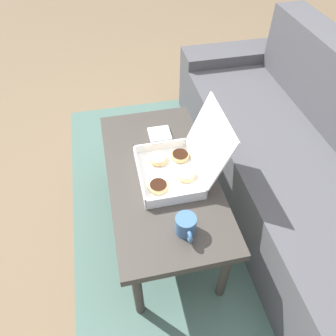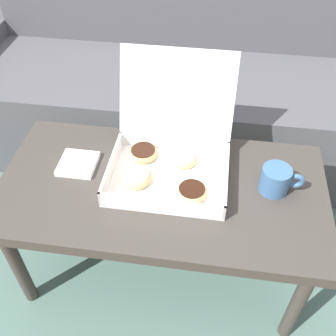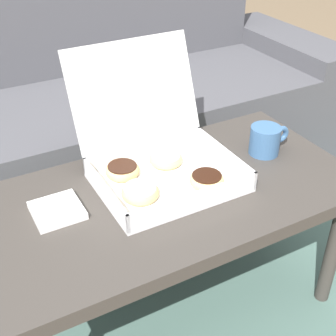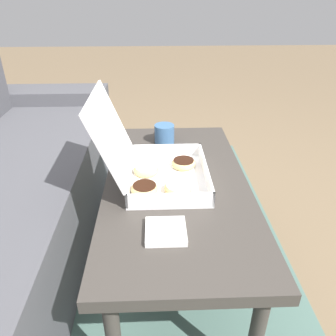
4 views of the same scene
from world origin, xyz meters
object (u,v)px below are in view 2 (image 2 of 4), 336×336
Objects in this scene: coffee_table at (161,196)px; couch at (188,88)px; pastry_box at (168,154)px; coffee_mug at (276,180)px.

couch is at bearing 90.00° from coffee_table.
pastry_box is at bearing 84.47° from coffee_table.
couch is 0.88m from coffee_mug.
pastry_box is 3.00× the size of coffee_mug.
pastry_box is at bearing -89.37° from couch.
coffee_mug is (0.35, -0.78, 0.21)m from couch.
coffee_mug is at bearing -8.06° from pastry_box.
coffee_table is at bearing -90.00° from couch.
coffee_mug reaches higher than coffee_table.
pastry_box reaches higher than coffee_table.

